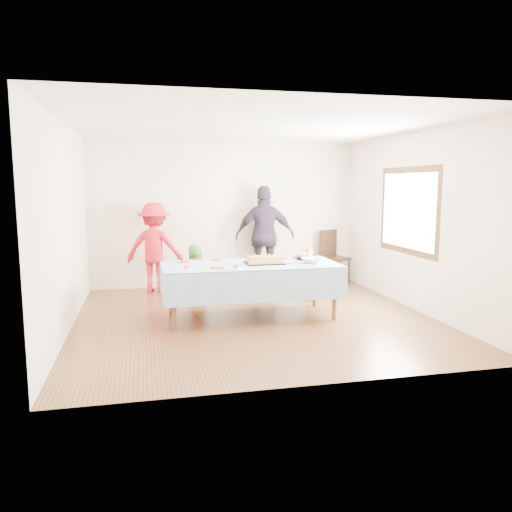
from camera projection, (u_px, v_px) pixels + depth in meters
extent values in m
plane|color=#4C2D15|center=(254.00, 318.00, 7.17)|extent=(5.00, 5.00, 0.00)
cube|color=beige|center=(226.00, 214.00, 9.39)|extent=(5.00, 0.04, 2.70)
cube|color=beige|center=(314.00, 245.00, 4.56)|extent=(5.00, 0.04, 2.70)
cube|color=beige|center=(65.00, 228.00, 6.43)|extent=(0.04, 5.00, 2.70)
cube|color=beige|center=(416.00, 221.00, 7.52)|extent=(0.04, 5.00, 2.70)
cube|color=white|center=(254.00, 125.00, 6.79)|extent=(5.00, 5.00, 0.04)
cube|color=#472B16|center=(408.00, 211.00, 7.69)|extent=(0.03, 1.75, 1.35)
cylinder|color=brown|center=(174.00, 303.00, 6.52)|extent=(0.06, 0.06, 0.73)
cylinder|color=brown|center=(335.00, 295.00, 7.01)|extent=(0.06, 0.06, 0.73)
cylinder|color=brown|center=(170.00, 290.00, 7.33)|extent=(0.06, 0.06, 0.73)
cylinder|color=brown|center=(315.00, 283.00, 7.82)|extent=(0.06, 0.06, 0.73)
cube|color=brown|center=(251.00, 266.00, 7.12)|extent=(2.40, 1.00, 0.04)
cube|color=silver|center=(251.00, 264.00, 7.11)|extent=(2.50, 1.10, 0.01)
cube|color=black|center=(264.00, 263.00, 7.15)|extent=(0.54, 0.42, 0.02)
cube|color=#F5C75D|center=(264.00, 260.00, 7.14)|extent=(0.46, 0.35, 0.07)
cube|color=#A76426|center=(264.00, 257.00, 7.14)|extent=(0.46, 0.35, 0.01)
cylinder|color=black|center=(304.00, 258.00, 7.56)|extent=(0.35, 0.35, 0.02)
sphere|color=tan|center=(309.00, 255.00, 7.57)|extent=(0.09, 0.09, 0.09)
sphere|color=tan|center=(305.00, 254.00, 7.64)|extent=(0.09, 0.09, 0.09)
sphere|color=tan|center=(299.00, 254.00, 7.62)|extent=(0.09, 0.09, 0.09)
sphere|color=tan|center=(298.00, 255.00, 7.53)|extent=(0.09, 0.09, 0.09)
sphere|color=tan|center=(302.00, 256.00, 7.47)|extent=(0.09, 0.09, 0.09)
sphere|color=tan|center=(308.00, 256.00, 7.49)|extent=(0.09, 0.09, 0.09)
sphere|color=tan|center=(304.00, 255.00, 7.55)|extent=(0.09, 0.09, 0.09)
imported|color=silver|center=(312.00, 260.00, 7.20)|extent=(0.29, 0.29, 0.07)
cone|color=silver|center=(309.00, 252.00, 7.75)|extent=(0.10, 0.10, 0.17)
cylinder|color=red|center=(184.00, 262.00, 7.27)|extent=(0.20, 0.20, 0.01)
cylinder|color=red|center=(216.00, 260.00, 7.44)|extent=(0.17, 0.17, 0.01)
cylinder|color=red|center=(252.00, 259.00, 7.50)|extent=(0.16, 0.16, 0.01)
cylinder|color=red|center=(282.00, 258.00, 7.65)|extent=(0.16, 0.16, 0.01)
cylinder|color=red|center=(217.00, 268.00, 6.74)|extent=(0.20, 0.20, 0.01)
cylinder|color=white|center=(186.00, 269.00, 6.62)|extent=(0.21, 0.21, 0.01)
cylinder|color=white|center=(235.00, 269.00, 6.67)|extent=(0.21, 0.21, 0.01)
cylinder|color=white|center=(314.00, 265.00, 6.93)|extent=(0.20, 0.20, 0.01)
cylinder|color=black|center=(335.00, 274.00, 9.46)|extent=(0.04, 0.04, 0.45)
cylinder|color=black|center=(349.00, 272.00, 9.68)|extent=(0.04, 0.04, 0.45)
cylinder|color=black|center=(321.00, 271.00, 9.76)|extent=(0.04, 0.04, 0.45)
cylinder|color=black|center=(335.00, 269.00, 9.98)|extent=(0.04, 0.04, 0.45)
cube|color=black|center=(335.00, 259.00, 9.69)|extent=(0.59, 0.59, 0.05)
cube|color=black|center=(328.00, 243.00, 9.80)|extent=(0.42, 0.22, 0.53)
imported|color=red|center=(198.00, 281.00, 7.90)|extent=(0.32, 0.24, 0.77)
imported|color=#367426|center=(196.00, 271.00, 8.39)|extent=(0.51, 0.40, 0.91)
imported|color=tan|center=(308.00, 275.00, 8.22)|extent=(0.50, 0.43, 0.86)
imported|color=red|center=(155.00, 248.00, 8.84)|extent=(1.15, 0.85, 1.59)
imported|color=#342A39|center=(265.00, 236.00, 9.31)|extent=(1.16, 0.62, 1.89)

